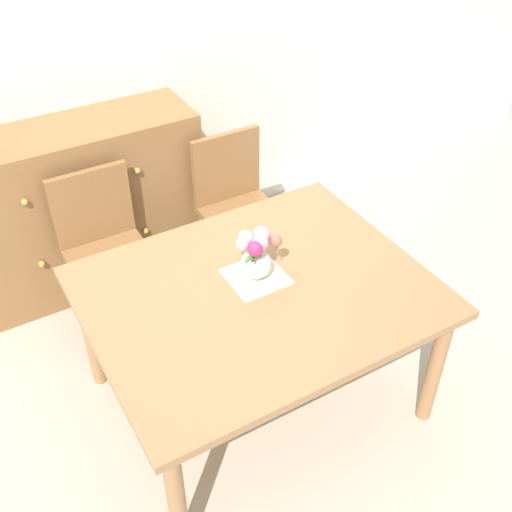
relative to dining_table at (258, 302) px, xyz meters
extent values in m
plane|color=#B7AD99|center=(0.00, 0.00, -0.64)|extent=(12.00, 12.00, 0.00)
cube|color=silver|center=(0.00, 1.60, 0.76)|extent=(7.00, 0.10, 2.80)
cube|color=#9E7047|center=(0.00, 0.00, 0.06)|extent=(1.45, 1.17, 0.04)
cylinder|color=#9E7047|center=(-0.64, -0.50, -0.30)|extent=(0.07, 0.07, 0.68)
cylinder|color=#9E7047|center=(0.64, -0.50, -0.30)|extent=(0.07, 0.07, 0.68)
cylinder|color=#9E7047|center=(-0.64, 0.50, -0.30)|extent=(0.07, 0.07, 0.68)
cylinder|color=#9E7047|center=(0.64, 0.50, -0.30)|extent=(0.07, 0.07, 0.68)
cube|color=olive|center=(-0.40, 0.84, -0.19)|extent=(0.42, 0.42, 0.04)
cylinder|color=olive|center=(-0.22, 0.66, -0.42)|extent=(0.04, 0.04, 0.44)
cylinder|color=olive|center=(-0.58, 0.66, -0.42)|extent=(0.04, 0.04, 0.44)
cylinder|color=olive|center=(-0.22, 1.02, -0.42)|extent=(0.04, 0.04, 0.44)
cylinder|color=olive|center=(-0.58, 1.02, -0.42)|extent=(0.04, 0.04, 0.44)
cube|color=olive|center=(-0.40, 1.04, 0.04)|extent=(0.42, 0.04, 0.42)
cube|color=olive|center=(0.40, 0.84, -0.19)|extent=(0.42, 0.42, 0.04)
cylinder|color=olive|center=(0.58, 0.66, -0.42)|extent=(0.04, 0.04, 0.44)
cylinder|color=olive|center=(0.22, 0.66, -0.42)|extent=(0.04, 0.04, 0.44)
cylinder|color=olive|center=(0.58, 1.02, -0.42)|extent=(0.04, 0.04, 0.44)
cylinder|color=olive|center=(0.22, 1.02, -0.42)|extent=(0.04, 0.04, 0.44)
cube|color=olive|center=(0.40, 1.04, 0.04)|extent=(0.42, 0.04, 0.42)
cube|color=olive|center=(-0.41, 1.33, -0.14)|extent=(1.40, 0.44, 1.00)
sphere|color=#B7933D|center=(-0.71, 1.10, 0.14)|extent=(0.04, 0.04, 0.04)
sphere|color=#B7933D|center=(-0.11, 1.10, 0.14)|extent=(0.04, 0.04, 0.04)
sphere|color=#B7933D|center=(-0.71, 1.10, -0.26)|extent=(0.04, 0.04, 0.04)
sphere|color=#B7933D|center=(-0.11, 1.10, -0.26)|extent=(0.04, 0.04, 0.04)
cube|color=beige|center=(0.03, 0.07, 0.08)|extent=(0.25, 0.25, 0.01)
sphere|color=silver|center=(0.03, 0.07, 0.16)|extent=(0.14, 0.14, 0.14)
sphere|color=white|center=(0.01, 0.12, 0.28)|extent=(0.06, 0.06, 0.06)
cylinder|color=#478438|center=(0.01, 0.12, 0.24)|extent=(0.01, 0.01, 0.07)
sphere|color=#E55B4C|center=(0.12, 0.04, 0.27)|extent=(0.05, 0.05, 0.05)
cylinder|color=#478438|center=(0.12, 0.04, 0.24)|extent=(0.01, 0.01, 0.06)
sphere|color=#EA9EBC|center=(-0.02, 0.10, 0.26)|extent=(0.06, 0.06, 0.06)
cylinder|color=#478438|center=(-0.02, 0.10, 0.23)|extent=(0.01, 0.01, 0.05)
sphere|color=#EA9EBC|center=(0.04, 0.04, 0.29)|extent=(0.07, 0.07, 0.07)
cylinder|color=#478438|center=(0.04, 0.04, 0.25)|extent=(0.01, 0.01, 0.09)
sphere|color=#B266C6|center=(0.08, 0.10, 0.25)|extent=(0.07, 0.07, 0.07)
cylinder|color=#478438|center=(0.08, 0.10, 0.23)|extent=(0.01, 0.01, 0.05)
sphere|color=#E55B4C|center=(0.01, 0.03, 0.27)|extent=(0.06, 0.06, 0.06)
cylinder|color=#478438|center=(0.01, 0.03, 0.24)|extent=(0.01, 0.01, 0.06)
sphere|color=#D12D66|center=(0.00, 0.02, 0.28)|extent=(0.07, 0.07, 0.07)
cylinder|color=#478438|center=(0.00, 0.02, 0.24)|extent=(0.01, 0.01, 0.08)
sphere|color=#EA9EBC|center=(0.08, 0.10, 0.28)|extent=(0.08, 0.08, 0.08)
cylinder|color=#478438|center=(0.08, 0.10, 0.24)|extent=(0.01, 0.01, 0.07)
ellipsoid|color=#478438|center=(-0.01, 0.05, 0.22)|extent=(0.07, 0.05, 0.04)
ellipsoid|color=#478438|center=(-0.01, 0.03, 0.23)|extent=(0.07, 0.06, 0.03)
ellipsoid|color=#478438|center=(0.03, 0.13, 0.23)|extent=(0.03, 0.07, 0.02)
camera|label=1|loc=(-1.00, -1.71, 1.84)|focal=43.23mm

